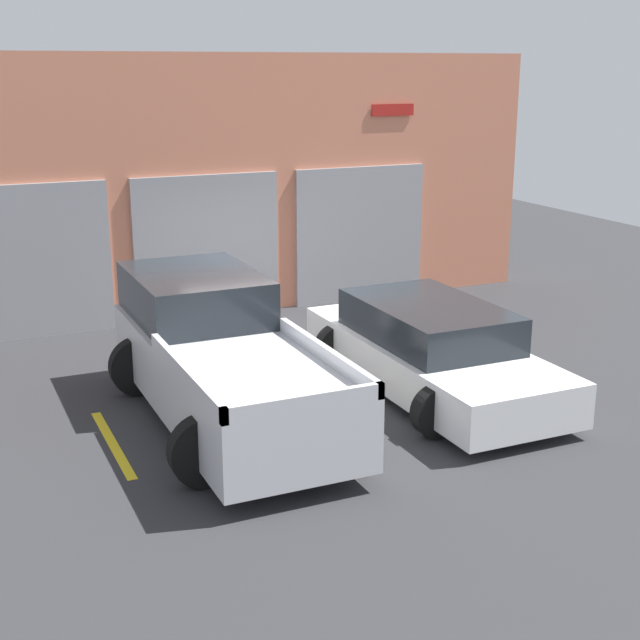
% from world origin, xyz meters
% --- Properties ---
extents(ground_plane, '(28.00, 28.00, 0.00)m').
position_xyz_m(ground_plane, '(0.00, 0.00, 0.00)').
color(ground_plane, '#2D2D30').
extents(shophouse_building, '(13.02, 0.68, 4.72)m').
position_xyz_m(shophouse_building, '(-0.01, 3.28, 2.31)').
color(shophouse_building, '#D17A5B').
rests_on(shophouse_building, ground).
extents(pickup_truck, '(2.43, 5.05, 1.74)m').
position_xyz_m(pickup_truck, '(-1.52, -1.78, 0.82)').
color(pickup_truck, silver).
rests_on(pickup_truck, ground).
extents(sedan_white, '(2.28, 4.73, 1.27)m').
position_xyz_m(sedan_white, '(1.52, -2.04, 0.60)').
color(sedan_white, white).
rests_on(sedan_white, ground).
extents(parking_stripe_far_left, '(0.12, 2.20, 0.01)m').
position_xyz_m(parking_stripe_far_left, '(-3.04, -2.07, 0.00)').
color(parking_stripe_far_left, gold).
rests_on(parking_stripe_far_left, ground).
extents(parking_stripe_left, '(0.12, 2.20, 0.01)m').
position_xyz_m(parking_stripe_left, '(0.00, -2.07, 0.00)').
color(parking_stripe_left, gold).
rests_on(parking_stripe_left, ground).
extents(parking_stripe_centre, '(0.12, 2.20, 0.01)m').
position_xyz_m(parking_stripe_centre, '(3.04, -2.07, 0.00)').
color(parking_stripe_centre, gold).
rests_on(parking_stripe_centre, ground).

